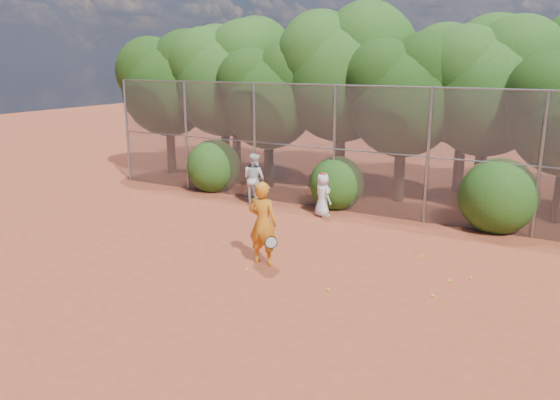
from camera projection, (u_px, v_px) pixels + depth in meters
The scene contains 23 objects.
ground at pixel (264, 276), 12.39m from camera, with size 80.00×80.00×0.00m, color #963A21.
fence_back at pixel (360, 149), 16.98m from camera, with size 20.05×0.09×4.03m.
tree_0 at pixel (169, 80), 22.68m from camera, with size 4.38×3.81×6.00m.
tree_1 at pixel (226, 75), 21.85m from camera, with size 4.64×4.03×6.35m.
tree_2 at pixel (270, 92), 20.21m from camera, with size 3.99×3.47×5.47m.
tree_3 at pixel (344, 70), 19.66m from camera, with size 4.89×4.26×6.70m.
tree_4 at pixel (406, 91), 18.12m from camera, with size 4.19×3.64×5.73m.
tree_5 at pixel (490, 83), 17.52m from camera, with size 4.51×3.92×6.17m.
tree_9 at pixel (237, 69), 24.22m from camera, with size 4.83×4.20×6.62m.
tree_10 at pixel (343, 63), 21.93m from camera, with size 5.15×4.48×7.06m.
tree_11 at pixel (468, 77), 19.32m from camera, with size 4.64×4.03×6.35m.
bush_0 at pixel (214, 164), 20.31m from camera, with size 2.00×2.00×2.00m, color #1E4611.
bush_1 at pixel (337, 181), 17.94m from camera, with size 1.80×1.80×1.80m, color #1E4611.
bush_2 at pixel (499, 193), 15.50m from camera, with size 2.20×2.20×2.20m, color #1E4611.
player_yellow at pixel (263, 223), 12.92m from camera, with size 0.90×0.59×2.02m.
player_teen at pixel (323, 195), 16.95m from camera, with size 0.80×0.72×1.40m.
player_white at pixel (254, 178), 18.46m from camera, with size 0.95×0.85×1.73m.
ball_0 at pixel (449, 281), 12.04m from camera, with size 0.07×0.07×0.07m, color #C9D025.
ball_1 at pixel (471, 278), 12.20m from camera, with size 0.07×0.07×0.07m, color #C9D025.
ball_2 at pixel (328, 290), 11.57m from camera, with size 0.07×0.07×0.07m, color #C9D025.
ball_3 at pixel (433, 296), 11.29m from camera, with size 0.07×0.07×0.07m, color #C9D025.
ball_4 at pixel (247, 269), 12.69m from camera, with size 0.07×0.07×0.07m, color #C9D025.
ball_5 at pixel (422, 257), 13.51m from camera, with size 0.07×0.07×0.07m, color #C9D025.
Camera 1 is at (6.02, -9.87, 4.78)m, focal length 35.00 mm.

